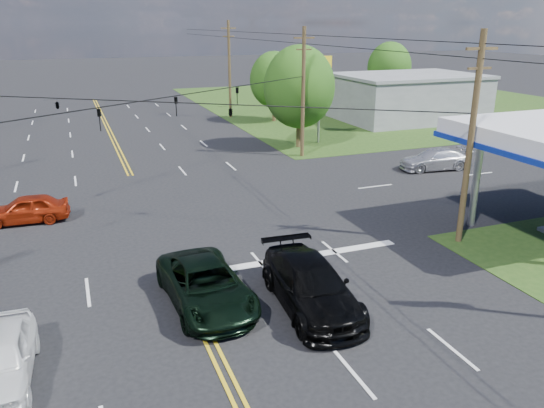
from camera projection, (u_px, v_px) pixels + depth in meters
name	position (u px, v px, depth m)	size (l,w,h in m)	color
ground	(149.00, 214.00, 28.40)	(280.00, 280.00, 0.00)	black
grass_ne	(385.00, 102.00, 68.53)	(46.00, 48.00, 0.03)	#203F14
stop_bar	(293.00, 259.00, 23.03)	(10.00, 0.50, 0.02)	silver
retail_ne	(408.00, 99.00, 55.52)	(14.00, 10.00, 4.40)	slate
pole_se	(471.00, 138.00, 23.26)	(1.60, 0.28, 9.50)	#3D2F19
pole_ne	(303.00, 91.00, 39.16)	(1.60, 0.28, 9.50)	#3D2F19
pole_right_far	(229.00, 68.00, 55.87)	(1.60, 0.28, 10.00)	#3D2F19
span_wire_signals	(140.00, 101.00, 26.46)	(26.00, 18.00, 1.13)	black
power_lines	(141.00, 49.00, 23.85)	(26.04, 100.00, 0.64)	black
tree_right_a	(299.00, 87.00, 42.17)	(5.70, 5.70, 8.18)	#3D2F19
tree_right_b	(274.00, 80.00, 53.83)	(4.94, 4.94, 7.09)	#3D2F19
tree_far_r	(389.00, 67.00, 64.95)	(5.32, 5.32, 7.63)	#3D2F19
pickup_dkgreen	(206.00, 285.00, 19.04)	(2.60, 5.64, 1.57)	black
suv_black	(311.00, 285.00, 18.87)	(2.39, 5.89, 1.71)	black
sedan_red	(26.00, 209.00, 27.02)	(1.68, 4.19, 1.43)	#96220A
sedan_far	(435.00, 159.00, 36.85)	(2.02, 4.96, 1.44)	silver
polesign_ne	(320.00, 76.00, 43.47)	(2.00, 0.28, 7.27)	#A5A5AA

